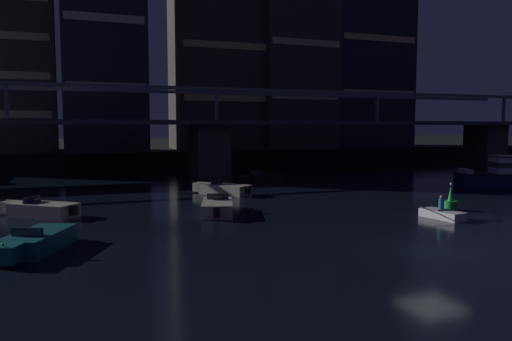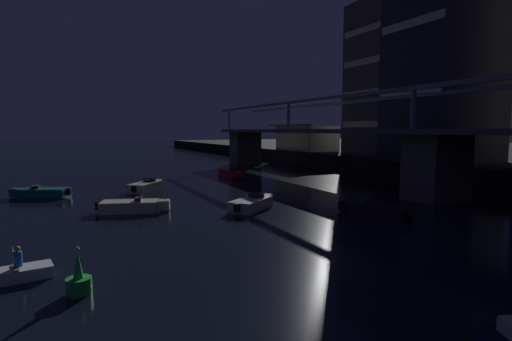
{
  "view_description": "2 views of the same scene",
  "coord_description": "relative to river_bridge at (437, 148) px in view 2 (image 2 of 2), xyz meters",
  "views": [
    {
      "loc": [
        -14.58,
        -16.99,
        5.34
      ],
      "look_at": [
        0.99,
        24.09,
        1.45
      ],
      "focal_mm": 34.98,
      "sensor_mm": 36.0,
      "label": 1
    },
    {
      "loc": [
        23.6,
        7.81,
        5.9
      ],
      "look_at": [
        -5.01,
        21.54,
        2.69
      ],
      "focal_mm": 28.18,
      "sensor_mm": 36.0,
      "label": 2
    }
  ],
  "objects": [
    {
      "name": "waterfront_pavilion",
      "position": [
        -38.72,
        11.91,
        0.01
      ],
      "size": [
        12.4,
        7.4,
        4.7
      ],
      "color": "#B2AD9E",
      "rests_on": "far_riverbank"
    },
    {
      "name": "dinghy_with_paddler",
      "position": [
        5.68,
        -29.96,
        -4.15
      ],
      "size": [
        2.53,
        2.73,
        1.36
      ],
      "color": "silver",
      "rests_on": "ground"
    },
    {
      "name": "speedboat_mid_left",
      "position": [
        -23.18,
        -8.99,
        -4.01
      ],
      "size": [
        5.22,
        2.0,
        1.16
      ],
      "color": "maroon",
      "rests_on": "ground"
    },
    {
      "name": "channel_buoy",
      "position": [
        8.24,
        -27.77,
        -3.95
      ],
      "size": [
        0.9,
        0.9,
        1.76
      ],
      "color": "green",
      "rests_on": "ground"
    },
    {
      "name": "speedboat_mid_right",
      "position": [
        2.59,
        -8.78,
        -4.01
      ],
      "size": [
        5.0,
        3.27,
        1.16
      ],
      "color": "black",
      "rests_on": "ground"
    },
    {
      "name": "speedboat_far_left",
      "position": [
        -16.19,
        -20.88,
        -4.01
      ],
      "size": [
        4.62,
        4.11,
        1.16
      ],
      "color": "beige",
      "rests_on": "ground"
    },
    {
      "name": "speedboat_mid_center",
      "position": [
        -15.99,
        -29.92,
        -4.01
      ],
      "size": [
        3.26,
        5.0,
        1.16
      ],
      "color": "#196066",
      "rests_on": "ground"
    },
    {
      "name": "tower_west_low",
      "position": [
        -22.2,
        17.27,
        9.31
      ],
      "size": [
        13.05,
        10.22,
        23.38
      ],
      "color": "#423D38",
      "rests_on": "far_riverbank"
    },
    {
      "name": "speedboat_near_right",
      "position": [
        -6.07,
        -23.73,
        -4.01
      ],
      "size": [
        2.9,
        5.15,
        1.16
      ],
      "color": "beige",
      "rests_on": "ground"
    },
    {
      "name": "river_bridge",
      "position": [
        0.0,
        0.0,
        0.0
      ],
      "size": [
        84.26,
        6.4,
        9.38
      ],
      "color": "#4C4944",
      "rests_on": "ground"
    },
    {
      "name": "speedboat_near_center",
      "position": [
        -3.22,
        -15.49,
        -4.01
      ],
      "size": [
        4.06,
        4.65,
        1.16
      ],
      "color": "beige",
      "rests_on": "ground"
    }
  ]
}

